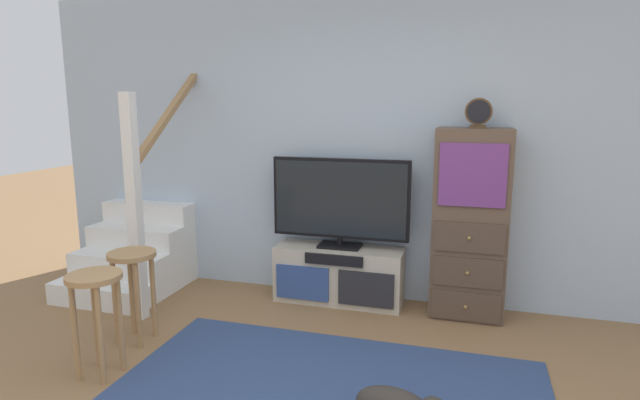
# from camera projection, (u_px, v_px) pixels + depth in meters

# --- Properties ---
(back_wall) EXTENTS (6.40, 0.12, 2.70)m
(back_wall) POSITION_uv_depth(u_px,v_px,m) (381.00, 146.00, 4.47)
(back_wall) COLOR #A8BCD1
(back_wall) RESTS_ON ground_plane
(media_console) EXTENTS (1.10, 0.38, 0.49)m
(media_console) POSITION_uv_depth(u_px,v_px,m) (339.00, 275.00, 4.50)
(media_console) COLOR #BCB29E
(media_console) RESTS_ON ground_plane
(television) EXTENTS (1.19, 0.22, 0.77)m
(television) POSITION_uv_depth(u_px,v_px,m) (340.00, 201.00, 4.40)
(television) COLOR black
(television) RESTS_ON media_console
(side_cabinet) EXTENTS (0.58, 0.38, 1.53)m
(side_cabinet) POSITION_uv_depth(u_px,v_px,m) (470.00, 225.00, 4.12)
(side_cabinet) COLOR brown
(side_cabinet) RESTS_ON ground_plane
(desk_clock) EXTENTS (0.20, 0.08, 0.23)m
(desk_clock) POSITION_uv_depth(u_px,v_px,m) (479.00, 113.00, 3.94)
(desk_clock) COLOR #4C3823
(desk_clock) RESTS_ON side_cabinet
(staircase) EXTENTS (1.00, 1.36, 2.20)m
(staircase) POSITION_uv_depth(u_px,v_px,m) (147.00, 244.00, 5.03)
(staircase) COLOR white
(staircase) RESTS_ON ground_plane
(bar_stool_near) EXTENTS (0.34, 0.34, 0.67)m
(bar_stool_near) POSITION_uv_depth(u_px,v_px,m) (96.00, 300.00, 3.23)
(bar_stool_near) COLOR #A37A4C
(bar_stool_near) RESTS_ON ground_plane
(bar_stool_far) EXTENTS (0.34, 0.34, 0.67)m
(bar_stool_far) POSITION_uv_depth(u_px,v_px,m) (133.00, 275.00, 3.71)
(bar_stool_far) COLOR #A37A4C
(bar_stool_far) RESTS_ON ground_plane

